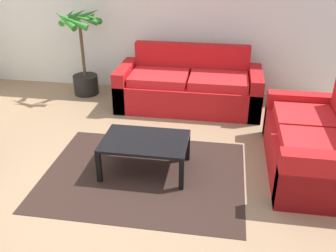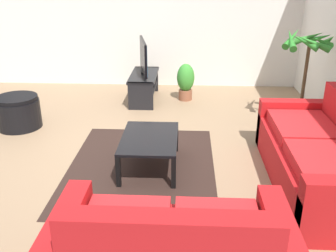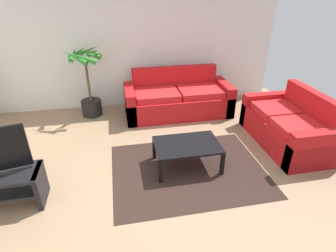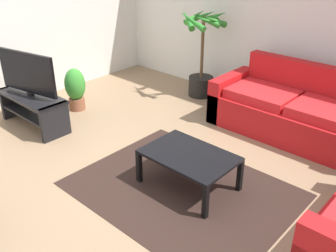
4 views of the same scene
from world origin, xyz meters
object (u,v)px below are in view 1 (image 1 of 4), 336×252
couch_main (189,88)px  couch_loveseat (314,146)px  potted_palm (83,58)px  coffee_table (145,144)px

couch_main → couch_loveseat: bearing=-44.0°
couch_main → couch_loveseat: same height
couch_main → potted_palm: (-1.74, 0.26, 0.31)m
couch_main → potted_palm: potted_palm is taller
couch_main → potted_palm: 1.79m
coffee_table → potted_palm: potted_palm is taller
couch_loveseat → coffee_table: size_ratio=1.77×
potted_palm → coffee_table: bearing=-55.1°
potted_palm → couch_main: bearing=-8.5°
couch_loveseat → potted_palm: 3.77m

